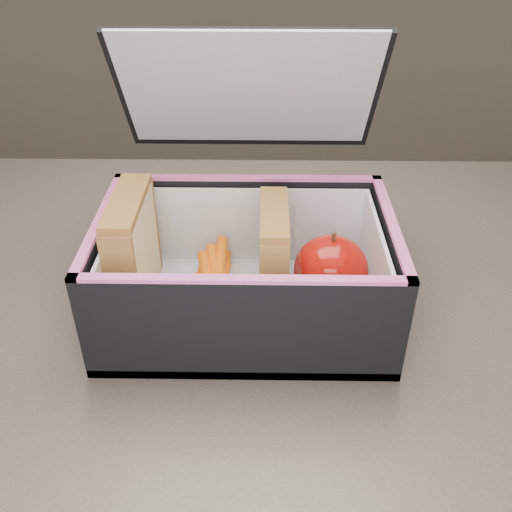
# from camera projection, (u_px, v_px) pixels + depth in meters

# --- Properties ---
(kitchen_table) EXTENTS (1.20, 0.80, 0.75)m
(kitchen_table) POSITION_uv_depth(u_px,v_px,m) (216.00, 391.00, 0.63)
(kitchen_table) COLOR #64564D
(kitchen_table) RESTS_ON ground
(lunch_bag) EXTENTS (0.28, 0.29, 0.26)m
(lunch_bag) POSITION_uv_depth(u_px,v_px,m) (246.00, 261.00, 0.57)
(lunch_bag) COLOR black
(lunch_bag) RESTS_ON kitchen_table
(plastic_tub) EXTENTS (0.19, 0.13, 0.08)m
(plastic_tub) POSITION_uv_depth(u_px,v_px,m) (205.00, 271.00, 0.57)
(plastic_tub) COLOR white
(plastic_tub) RESTS_ON lunch_bag
(sandwich_left) EXTENTS (0.03, 0.11, 0.12)m
(sandwich_left) POSITION_uv_depth(u_px,v_px,m) (133.00, 251.00, 0.56)
(sandwich_left) COLOR beige
(sandwich_left) RESTS_ON plastic_tub
(sandwich_right) EXTENTS (0.03, 0.09, 0.11)m
(sandwich_right) POSITION_uv_depth(u_px,v_px,m) (273.00, 257.00, 0.56)
(sandwich_right) COLOR beige
(sandwich_right) RESTS_ON plastic_tub
(carrot_sticks) EXTENTS (0.04, 0.17, 0.03)m
(carrot_sticks) POSITION_uv_depth(u_px,v_px,m) (213.00, 285.00, 0.58)
(carrot_sticks) COLOR #E34D05
(carrot_sticks) RESTS_ON plastic_tub
(paper_napkin) EXTENTS (0.11, 0.11, 0.01)m
(paper_napkin) POSITION_uv_depth(u_px,v_px,m) (323.00, 299.00, 0.59)
(paper_napkin) COLOR white
(paper_napkin) RESTS_ON lunch_bag
(red_apple) EXTENTS (0.08, 0.08, 0.08)m
(red_apple) POSITION_uv_depth(u_px,v_px,m) (331.00, 269.00, 0.56)
(red_apple) COLOR #920700
(red_apple) RESTS_ON paper_napkin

